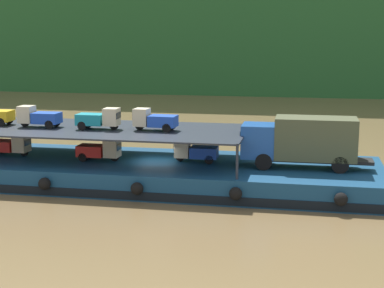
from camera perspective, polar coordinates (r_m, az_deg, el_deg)
The scene contains 10 objects.
ground_plane at distance 38.02m, azimuth -3.44°, elevation -3.88°, with size 400.00×400.00×0.00m, color brown.
cargo_barge at distance 37.80m, azimuth -3.47°, elevation -2.79°, with size 28.20×8.97×1.50m.
covered_lorry at distance 36.02m, azimuth 10.62°, elevation 0.35°, with size 7.87×2.32×3.10m.
cargo_rack at distance 38.43m, azimuth -8.99°, elevation 1.41°, with size 19.00×7.59×2.00m.
mini_truck_lower_stern at distance 41.13m, azimuth -17.18°, elevation -0.10°, with size 2.79×1.28×1.38m.
mini_truck_lower_aft at distance 38.10m, azimuth -8.92°, elevation -0.57°, with size 2.75×1.22×1.38m.
mini_truck_lower_mid at distance 37.30m, azimuth 0.33°, elevation -0.69°, with size 2.75×1.22×1.38m.
mini_truck_upper_mid at distance 39.62m, azimuth -14.63°, elevation 2.57°, with size 2.75×1.21×1.38m.
mini_truck_upper_fore at distance 37.94m, azimuth -8.99°, elevation 2.44°, with size 2.74×1.20×1.38m.
mini_truck_upper_bow at distance 37.06m, azimuth -3.66°, elevation 2.36°, with size 2.79×1.29×1.38m.
Camera 1 is at (9.37, -35.58, 9.56)m, focal length 55.08 mm.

